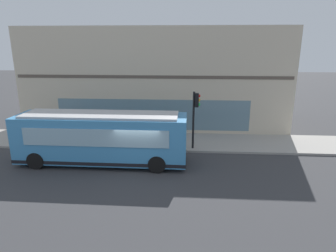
{
  "coord_description": "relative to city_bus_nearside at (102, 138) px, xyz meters",
  "views": [
    {
      "loc": [
        -15.57,
        -2.67,
        7.02
      ],
      "look_at": [
        2.82,
        -1.46,
        1.75
      ],
      "focal_mm": 31.2,
      "sensor_mm": 36.0,
      "label": 1
    }
  ],
  "objects": [
    {
      "name": "traffic_light_near_corner",
      "position": [
        2.54,
        -5.59,
        1.28
      ],
      "size": [
        0.32,
        0.49,
        3.85
      ],
      "color": "black",
      "rests_on": "sidewalk_curb"
    },
    {
      "name": "city_bus_nearside",
      "position": [
        0.0,
        0.0,
        0.0
      ],
      "size": [
        2.66,
        10.06,
        3.07
      ],
      "color": "#3F8CC6",
      "rests_on": "ground"
    },
    {
      "name": "fire_hydrant",
      "position": [
        3.4,
        -1.89,
        -1.04
      ],
      "size": [
        0.35,
        0.35,
        0.74
      ],
      "color": "yellow",
      "rests_on": "sidewalk_curb"
    },
    {
      "name": "ground",
      "position": [
        -0.6,
        -2.35,
        -1.55
      ],
      "size": [
        120.0,
        120.0,
        0.0
      ],
      "primitive_type": "plane",
      "color": "#38383A"
    },
    {
      "name": "pedestrian_near_hydrant",
      "position": [
        3.75,
        5.83,
        -0.51
      ],
      "size": [
        0.32,
        0.32,
        1.57
      ],
      "color": "#3F8C4C",
      "rests_on": "sidewalk_curb"
    },
    {
      "name": "pedestrian_near_building_entrance",
      "position": [
        4.64,
        2.16,
        -0.37
      ],
      "size": [
        0.32,
        0.32,
        1.78
      ],
      "color": "silver",
      "rests_on": "sidewalk_curb"
    },
    {
      "name": "sidewalk_curb",
      "position": [
        3.97,
        -2.35,
        -1.48
      ],
      "size": [
        3.93,
        40.0,
        0.15
      ],
      "primitive_type": "cube",
      "color": "#9E9991",
      "rests_on": "ground"
    },
    {
      "name": "newspaper_vending_box",
      "position": [
        3.76,
        -3.44,
        -0.95
      ],
      "size": [
        0.44,
        0.42,
        0.9
      ],
      "color": "#197233",
      "rests_on": "sidewalk_curb"
    },
    {
      "name": "building_corner",
      "position": [
        9.16,
        -2.35,
        2.56
      ],
      "size": [
        6.52,
        21.46,
        8.24
      ],
      "color": "beige",
      "rests_on": "ground"
    }
  ]
}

